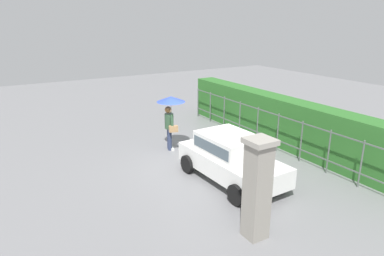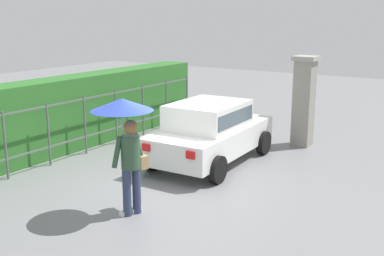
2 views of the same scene
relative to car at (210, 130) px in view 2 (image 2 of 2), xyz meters
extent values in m
plane|color=slate|center=(-1.67, -0.17, -0.80)|extent=(40.00, 40.00, 0.00)
cube|color=white|center=(0.06, 0.00, -0.22)|extent=(3.76, 1.78, 0.60)
cube|color=white|center=(-0.09, 0.00, 0.38)|extent=(1.95, 1.51, 0.60)
cube|color=#4C5B66|center=(-0.09, 0.00, 0.40)|extent=(1.80, 1.53, 0.33)
cylinder|color=black|center=(1.28, 0.89, -0.50)|extent=(0.61, 0.20, 0.60)
cylinder|color=black|center=(1.34, -0.79, -0.50)|extent=(0.61, 0.20, 0.60)
cylinder|color=black|center=(-1.22, 0.79, -0.50)|extent=(0.61, 0.20, 0.60)
cylinder|color=black|center=(-1.16, -0.88, -0.50)|extent=(0.61, 0.20, 0.60)
cube|color=red|center=(-1.82, 0.48, -0.07)|extent=(0.07, 0.20, 0.16)
cube|color=red|center=(-1.78, -0.62, -0.07)|extent=(0.07, 0.20, 0.16)
cylinder|color=#2D3856|center=(-3.47, -0.39, -0.37)|extent=(0.15, 0.15, 0.86)
cylinder|color=#2D3856|center=(-3.28, -0.46, -0.37)|extent=(0.15, 0.15, 0.86)
cube|color=white|center=(-3.45, -0.34, -0.76)|extent=(0.26, 0.10, 0.08)
cube|color=white|center=(-3.26, -0.40, -0.76)|extent=(0.26, 0.10, 0.08)
cylinder|color=#2D4C33|center=(-3.38, -0.43, 0.35)|extent=(0.34, 0.34, 0.58)
sphere|color=#DBAD89|center=(-3.38, -0.43, 0.78)|extent=(0.22, 0.22, 0.22)
sphere|color=olive|center=(-3.38, -0.45, 0.80)|extent=(0.25, 0.25, 0.25)
cylinder|color=#2D4C33|center=(-3.56, -0.28, 0.37)|extent=(0.24, 0.15, 0.56)
cylinder|color=#2D4C33|center=(-3.14, -0.42, 0.37)|extent=(0.24, 0.15, 0.56)
cylinder|color=#B2B2B7|center=(-3.42, -0.31, 0.69)|extent=(0.02, 0.02, 0.77)
cone|color=blue|center=(-3.42, -0.31, 1.18)|extent=(1.08, 1.08, 0.21)
cube|color=tan|center=(-3.09, -0.39, 0.11)|extent=(0.26, 0.37, 0.24)
cube|color=gray|center=(2.71, -1.29, 0.35)|extent=(0.48, 0.48, 2.30)
cube|color=#9E998E|center=(2.71, -1.29, 1.56)|extent=(0.60, 0.60, 0.12)
cylinder|color=#59605B|center=(-3.42, 3.03, -0.05)|extent=(0.05, 0.05, 1.50)
cylinder|color=#59605B|center=(-2.26, 3.03, -0.05)|extent=(0.05, 0.05, 1.50)
cylinder|color=#59605B|center=(-1.10, 3.03, -0.05)|extent=(0.05, 0.05, 1.50)
cylinder|color=#59605B|center=(0.06, 3.03, -0.05)|extent=(0.05, 0.05, 1.50)
cylinder|color=#59605B|center=(1.22, 3.03, -0.05)|extent=(0.05, 0.05, 1.50)
cylinder|color=#59605B|center=(2.38, 3.03, -0.05)|extent=(0.05, 0.05, 1.50)
cylinder|color=#59605B|center=(3.54, 3.03, -0.05)|extent=(0.05, 0.05, 1.50)
cube|color=#59605B|center=(-1.68, 3.03, 0.62)|extent=(10.45, 0.03, 0.04)
cube|color=#59605B|center=(-1.68, 3.03, -0.35)|extent=(10.45, 0.03, 0.04)
cube|color=#2D6B28|center=(-1.68, 3.78, 0.15)|extent=(11.45, 0.90, 1.90)
camera|label=1|loc=(7.98, -6.10, 4.05)|focal=32.35mm
camera|label=2|loc=(-9.37, -5.62, 2.65)|focal=44.24mm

